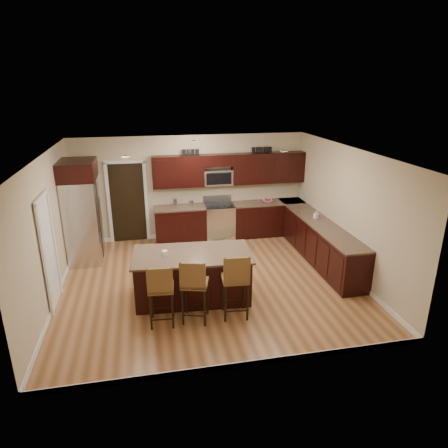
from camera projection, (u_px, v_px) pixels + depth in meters
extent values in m
plane|color=#A06A3F|center=(209.00, 282.00, 8.36)|extent=(6.00, 6.00, 0.00)
plane|color=silver|center=(208.00, 153.00, 7.46)|extent=(6.00, 6.00, 0.00)
plane|color=#C4B28D|center=(191.00, 187.00, 10.45)|extent=(6.00, 0.00, 6.00)
plane|color=#C4B28D|center=(48.00, 231.00, 7.34)|extent=(0.00, 5.50, 5.50)
plane|color=#C4B28D|center=(348.00, 212.00, 8.47)|extent=(0.00, 5.50, 5.50)
cube|color=black|center=(180.00, 225.00, 10.41)|extent=(1.30, 0.60, 0.88)
cube|color=black|center=(268.00, 219.00, 10.86)|extent=(1.94, 0.60, 0.88)
cube|color=black|center=(322.00, 244.00, 9.16)|extent=(0.60, 3.35, 0.88)
cube|color=brown|center=(180.00, 208.00, 10.26)|extent=(1.30, 0.63, 0.04)
cube|color=brown|center=(268.00, 203.00, 10.70)|extent=(1.94, 0.63, 0.04)
cube|color=brown|center=(323.00, 225.00, 9.01)|extent=(0.63, 3.35, 0.04)
cube|color=black|center=(178.00, 171.00, 10.07)|extent=(1.30, 0.33, 0.80)
cube|color=black|center=(268.00, 168.00, 10.52)|extent=(1.94, 0.33, 0.80)
cube|color=black|center=(218.00, 160.00, 10.19)|extent=(0.76, 0.33, 0.30)
cube|color=silver|center=(219.00, 222.00, 10.60)|extent=(0.76, 0.64, 0.90)
cube|color=black|center=(219.00, 205.00, 10.45)|extent=(0.76, 0.60, 0.03)
cube|color=black|center=(221.00, 225.00, 10.32)|extent=(0.65, 0.01, 0.45)
cube|color=silver|center=(217.00, 198.00, 10.66)|extent=(0.76, 0.05, 0.18)
cube|color=silver|center=(218.00, 177.00, 10.35)|extent=(0.76, 0.31, 0.40)
cube|color=black|center=(128.00, 203.00, 10.23)|extent=(0.85, 0.03, 2.06)
cube|color=white|center=(48.00, 254.00, 7.18)|extent=(0.03, 0.80, 2.04)
cube|color=black|center=(193.00, 277.00, 7.61)|extent=(2.17, 1.20, 0.88)
cube|color=brown|center=(192.00, 254.00, 7.46)|extent=(2.28, 1.30, 0.04)
cube|color=black|center=(193.00, 295.00, 7.74)|extent=(2.09, 1.11, 0.09)
cube|color=brown|center=(161.00, 288.00, 6.69)|extent=(0.46, 0.46, 0.06)
cube|color=brown|center=(160.00, 281.00, 6.44)|extent=(0.42, 0.08, 0.45)
cylinder|color=black|center=(152.00, 313.00, 6.61)|extent=(0.04, 0.04, 0.65)
cylinder|color=black|center=(174.00, 311.00, 6.68)|extent=(0.04, 0.04, 0.65)
cylinder|color=black|center=(151.00, 302.00, 6.94)|extent=(0.04, 0.04, 0.65)
cylinder|color=black|center=(172.00, 300.00, 7.01)|extent=(0.04, 0.04, 0.65)
cube|color=brown|center=(195.00, 283.00, 6.79)|extent=(0.54, 0.54, 0.06)
cube|color=brown|center=(193.00, 276.00, 6.53)|extent=(0.43, 0.16, 0.47)
cylinder|color=black|center=(186.00, 309.00, 6.71)|extent=(0.04, 0.04, 0.68)
cylinder|color=black|center=(208.00, 307.00, 6.78)|extent=(0.04, 0.04, 0.68)
cylinder|color=black|center=(183.00, 298.00, 7.05)|extent=(0.04, 0.04, 0.68)
cylinder|color=black|center=(204.00, 296.00, 7.12)|extent=(0.04, 0.04, 0.68)
cube|color=brown|center=(235.00, 278.00, 6.92)|extent=(0.49, 0.49, 0.06)
cube|color=brown|center=(237.00, 271.00, 6.65)|extent=(0.45, 0.08, 0.48)
cylinder|color=black|center=(226.00, 304.00, 6.83)|extent=(0.04, 0.04, 0.70)
cylinder|color=black|center=(248.00, 302.00, 6.90)|extent=(0.04, 0.04, 0.70)
cylinder|color=black|center=(222.00, 293.00, 7.19)|extent=(0.04, 0.04, 0.70)
cylinder|color=black|center=(243.00, 291.00, 7.26)|extent=(0.04, 0.04, 0.70)
cube|color=silver|center=(83.00, 221.00, 9.06)|extent=(0.72, 0.97, 1.93)
cube|color=black|center=(100.00, 220.00, 9.13)|extent=(0.01, 0.02, 1.84)
cylinder|color=silver|center=(100.00, 217.00, 9.03)|extent=(0.02, 0.02, 0.86)
cylinder|color=silver|center=(101.00, 215.00, 9.18)|extent=(0.02, 0.02, 0.86)
cube|color=black|center=(77.00, 170.00, 8.67)|extent=(0.78, 1.03, 0.42)
cube|color=brown|center=(233.00, 250.00, 9.93)|extent=(1.18, 1.01, 0.01)
imported|color=silver|center=(267.00, 201.00, 10.68)|extent=(0.27, 0.27, 0.06)
imported|color=#B2B2B2|center=(316.00, 215.00, 9.35)|extent=(0.11, 0.11, 0.19)
cylinder|color=silver|center=(175.00, 203.00, 10.19)|extent=(0.12, 0.12, 0.23)
cylinder|color=silver|center=(191.00, 203.00, 10.28)|extent=(0.11, 0.11, 0.16)
cylinder|color=white|center=(165.00, 253.00, 7.34)|extent=(0.10, 0.10, 0.10)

